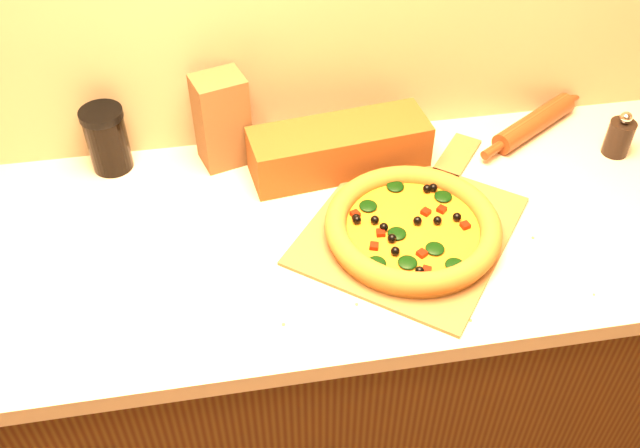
% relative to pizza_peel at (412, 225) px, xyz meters
% --- Properties ---
extents(cabinet, '(2.80, 0.65, 0.86)m').
position_rel_pizza_peel_xyz_m(cabinet, '(-0.27, 0.03, -0.47)').
color(cabinet, '#45210E').
rests_on(cabinet, ground).
extents(countertop, '(2.84, 0.68, 0.04)m').
position_rel_pizza_peel_xyz_m(countertop, '(-0.27, 0.03, -0.02)').
color(countertop, beige).
rests_on(countertop, cabinet).
extents(pizza_peel, '(0.55, 0.58, 0.01)m').
position_rel_pizza_peel_xyz_m(pizza_peel, '(0.00, 0.00, 0.00)').
color(pizza_peel, brown).
rests_on(pizza_peel, countertop).
extents(pizza, '(0.35, 0.35, 0.05)m').
position_rel_pizza_peel_xyz_m(pizza, '(-0.01, -0.03, 0.03)').
color(pizza, '#C18430').
rests_on(pizza, pizza_peel).
extents(pepper_grinder, '(0.06, 0.06, 0.11)m').
position_rel_pizza_peel_xyz_m(pepper_grinder, '(0.53, 0.16, 0.04)').
color(pepper_grinder, black).
rests_on(pepper_grinder, countertop).
extents(rolling_pin, '(0.33, 0.22, 0.05)m').
position_rel_pizza_peel_xyz_m(rolling_pin, '(0.37, 0.27, 0.02)').
color(rolling_pin, '#602A10').
rests_on(rolling_pin, countertop).
extents(bread_bag, '(0.41, 0.18, 0.11)m').
position_rel_pizza_peel_xyz_m(bread_bag, '(-0.11, 0.22, 0.05)').
color(bread_bag, brown).
rests_on(bread_bag, countertop).
extents(paper_bag, '(0.13, 0.11, 0.21)m').
position_rel_pizza_peel_xyz_m(paper_bag, '(-0.36, 0.29, 0.10)').
color(paper_bag, brown).
rests_on(paper_bag, countertop).
extents(dark_jar, '(0.09, 0.09, 0.15)m').
position_rel_pizza_peel_xyz_m(dark_jar, '(-0.62, 0.30, 0.07)').
color(dark_jar, black).
rests_on(dark_jar, countertop).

